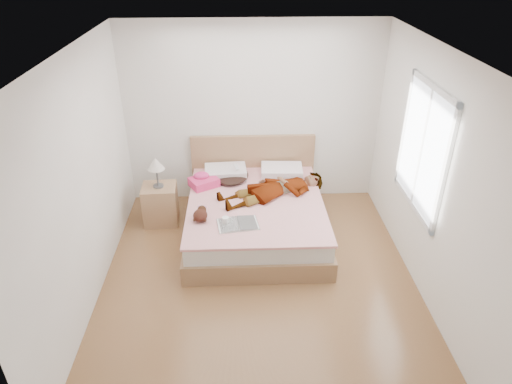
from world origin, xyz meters
TOP-DOWN VIEW (x-y plane):
  - ground at (0.00, 0.00)m, footprint 4.00×4.00m
  - woman at (0.26, 1.15)m, footprint 1.62×1.15m
  - hair at (-0.31, 1.60)m, footprint 0.53×0.63m
  - phone at (-0.24, 1.55)m, footprint 0.09×0.11m
  - room_shell at (1.77, 0.30)m, footprint 4.00×4.00m
  - bed at (0.00, 1.04)m, footprint 1.80×2.08m
  - towel at (-0.70, 1.40)m, footprint 0.46×0.43m
  - magazine at (-0.23, 0.40)m, footprint 0.52×0.38m
  - coffee_mug at (-0.38, 0.43)m, footprint 0.13×0.11m
  - plush_toy at (-0.68, 0.53)m, footprint 0.19×0.27m
  - nightstand at (-1.30, 1.31)m, footprint 0.47×0.42m

SIDE VIEW (x-z plane):
  - ground at x=0.00m, z-range 0.00..0.00m
  - bed at x=0.00m, z-range -0.22..0.78m
  - nightstand at x=-1.30m, z-range -0.17..0.81m
  - magazine at x=-0.23m, z-range 0.51..0.53m
  - hair at x=-0.31m, z-range 0.51..0.60m
  - coffee_mug at x=-0.38m, z-range 0.51..0.60m
  - towel at x=-0.70m, z-range 0.49..0.68m
  - plush_toy at x=-0.68m, z-range 0.51..0.66m
  - woman at x=0.26m, z-range 0.51..0.72m
  - phone at x=-0.24m, z-range 0.68..0.74m
  - room_shell at x=1.77m, z-range -0.50..3.50m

